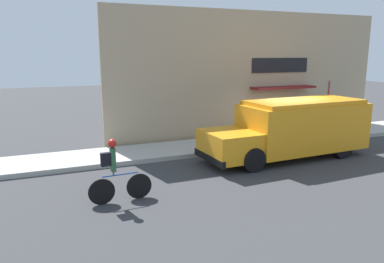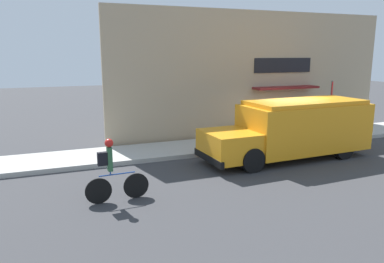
{
  "view_description": "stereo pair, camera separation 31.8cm",
  "coord_description": "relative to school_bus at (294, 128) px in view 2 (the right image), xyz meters",
  "views": [
    {
      "loc": [
        -9.68,
        -12.84,
        3.99
      ],
      "look_at": [
        -4.36,
        -0.2,
        1.1
      ],
      "focal_mm": 35.0,
      "sensor_mm": 36.0,
      "label": 1
    },
    {
      "loc": [
        -9.38,
        -12.96,
        3.99
      ],
      "look_at": [
        -4.36,
        -0.2,
        1.1
      ],
      "focal_mm": 35.0,
      "sensor_mm": 36.0,
      "label": 2
    }
  ],
  "objects": [
    {
      "name": "ground_plane",
      "position": [
        0.63,
        1.35,
        -1.16
      ],
      "size": [
        70.0,
        70.0,
        0.0
      ],
      "primitive_type": "plane",
      "color": "#38383A"
    },
    {
      "name": "storefront",
      "position": [
        0.66,
        3.96,
        1.79
      ],
      "size": [
        14.35,
        0.94,
        5.91
      ],
      "color": "tan",
      "rests_on": "ground_plane"
    },
    {
      "name": "school_bus",
      "position": [
        0.0,
        0.0,
        0.0
      ],
      "size": [
        6.7,
        2.72,
        2.22
      ],
      "rotation": [
        0.0,
        0.0,
        0.04
      ],
      "color": "orange",
      "rests_on": "ground_plane"
    },
    {
      "name": "trash_bin",
      "position": [
        -0.48,
        2.89,
        -0.6
      ],
      "size": [
        0.49,
        0.49,
        0.76
      ],
      "color": "#2D5138",
      "rests_on": "sidewalk"
    },
    {
      "name": "cyclist",
      "position": [
        -7.22,
        -1.85,
        -0.31
      ],
      "size": [
        1.75,
        0.23,
        1.77
      ],
      "rotation": [
        0.0,
        0.0,
        0.04
      ],
      "color": "black",
      "rests_on": "ground_plane"
    },
    {
      "name": "sidewalk",
      "position": [
        0.63,
        2.52,
        -1.07
      ],
      "size": [
        28.0,
        2.33,
        0.17
      ],
      "color": "#ADAAA3",
      "rests_on": "ground_plane"
    },
    {
      "name": "stop_sign_post",
      "position": [
        3.57,
        2.08,
        0.73
      ],
      "size": [
        0.45,
        0.45,
        2.56
      ],
      "color": "slate",
      "rests_on": "sidewalk"
    }
  ]
}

